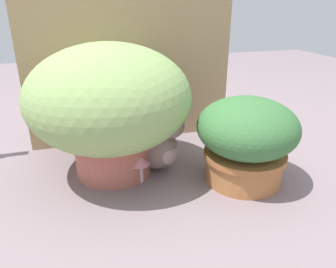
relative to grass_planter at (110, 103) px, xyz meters
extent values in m
plane|color=gray|center=(0.10, -0.12, -0.31)|extent=(6.00, 6.00, 0.00)
cube|color=tan|center=(0.15, 0.33, 0.11)|extent=(1.03, 0.03, 0.85)
cylinder|color=#B46152|center=(0.00, 0.00, -0.23)|extent=(0.32, 0.32, 0.15)
cylinder|color=#B35B4D|center=(0.00, 0.00, -0.17)|extent=(0.34, 0.34, 0.02)
ellipsoid|color=#8AAD61|center=(0.00, 0.00, 0.02)|extent=(0.65, 0.65, 0.43)
cylinder|color=#B26F3D|center=(0.50, -0.22, -0.25)|extent=(0.30, 0.30, 0.13)
cylinder|color=#AE6839|center=(0.50, -0.22, -0.19)|extent=(0.33, 0.33, 0.02)
ellipsoid|color=#3A703A|center=(0.50, -0.22, -0.08)|extent=(0.40, 0.40, 0.23)
ellipsoid|color=gray|center=(0.16, 0.00, -0.20)|extent=(0.29, 0.31, 0.22)
ellipsoid|color=#B49893|center=(0.22, -0.08, -0.21)|extent=(0.12, 0.12, 0.11)
sphere|color=gray|center=(0.23, -0.09, -0.09)|extent=(0.15, 0.15, 0.11)
cone|color=gray|center=(0.25, -0.08, -0.03)|extent=(0.05, 0.05, 0.04)
cone|color=gray|center=(0.20, -0.11, -0.03)|extent=(0.05, 0.05, 0.04)
cylinder|color=gray|center=(0.13, 0.12, -0.29)|extent=(0.14, 0.17, 0.07)
cylinder|color=silver|center=(0.09, -0.12, -0.27)|extent=(0.03, 0.03, 0.08)
cone|color=pink|center=(0.09, -0.12, -0.21)|extent=(0.09, 0.09, 0.05)
camera|label=1|loc=(-0.12, -1.24, 0.38)|focal=34.18mm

